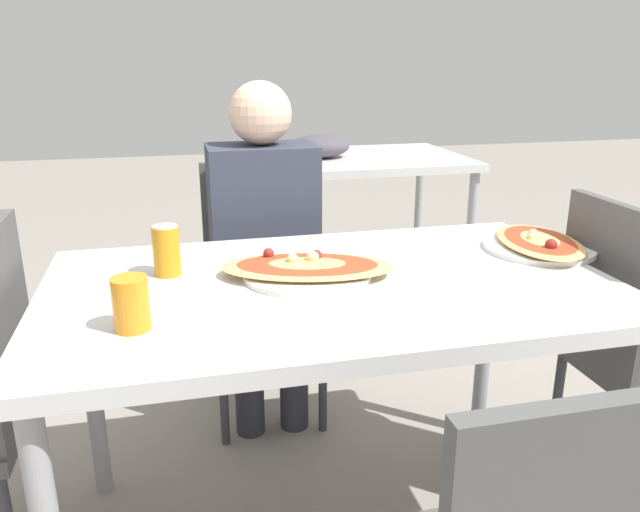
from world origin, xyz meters
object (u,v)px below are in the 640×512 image
at_px(dining_table, 331,309).
at_px(pizza_main, 307,269).
at_px(soda_can, 167,251).
at_px(drink_glass, 131,304).
at_px(person_seated, 264,235).
at_px(chair_side_right, 635,344).
at_px(pizza_second, 539,244).
at_px(chair_far_seated, 261,278).

distance_m(dining_table, pizza_main, 0.11).
distance_m(soda_can, drink_glass, 0.32).
distance_m(person_seated, pizza_main, 0.57).
bearing_deg(chair_side_right, dining_table, -92.64).
bearing_deg(chair_side_right, drink_glass, -84.11).
bearing_deg(pizza_second, dining_table, -170.57).
bearing_deg(soda_can, person_seated, 57.11).
height_order(person_seated, soda_can, person_seated).
bearing_deg(dining_table, soda_can, 160.16).
bearing_deg(person_seated, chair_side_right, 144.78).
distance_m(pizza_main, drink_glass, 0.46).
bearing_deg(chair_far_seated, pizza_second, 137.61).
relative_size(chair_far_seated, person_seated, 0.76).
bearing_deg(chair_far_seated, person_seated, 90.00).
bearing_deg(chair_far_seated, dining_table, 95.34).
relative_size(drink_glass, pizza_second, 0.28).
height_order(dining_table, chair_far_seated, chair_far_seated).
height_order(pizza_main, drink_glass, drink_glass).
bearing_deg(person_seated, pizza_second, 143.38).
relative_size(chair_side_right, soda_can, 7.22).
bearing_deg(drink_glass, chair_side_right, 5.89).
bearing_deg(person_seated, drink_glass, 64.32).
xyz_separation_m(pizza_main, soda_can, (-0.33, 0.09, 0.04)).
relative_size(chair_far_seated, soda_can, 7.22).
bearing_deg(drink_glass, pizza_second, 14.56).
height_order(dining_table, pizza_main, pizza_main).
bearing_deg(soda_can, pizza_second, -1.91).
xyz_separation_m(dining_table, chair_side_right, (0.86, -0.04, -0.18)).
distance_m(dining_table, chair_side_right, 0.88).
bearing_deg(person_seated, dining_table, 96.35).
relative_size(dining_table, person_seated, 1.14).
bearing_deg(dining_table, chair_far_seated, 95.34).
relative_size(dining_table, chair_far_seated, 1.50).
distance_m(person_seated, drink_glass, 0.89).
distance_m(soda_can, pizza_second, 1.00).
xyz_separation_m(drink_glass, pizza_second, (1.07, 0.28, -0.04)).
distance_m(chair_far_seated, chair_side_right, 1.21).
relative_size(person_seated, drink_glass, 10.97).
relative_size(pizza_main, drink_glass, 4.26).
height_order(dining_table, pizza_second, pizza_second).
bearing_deg(pizza_second, person_seated, 143.38).
bearing_deg(soda_can, chair_far_seated, 62.53).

